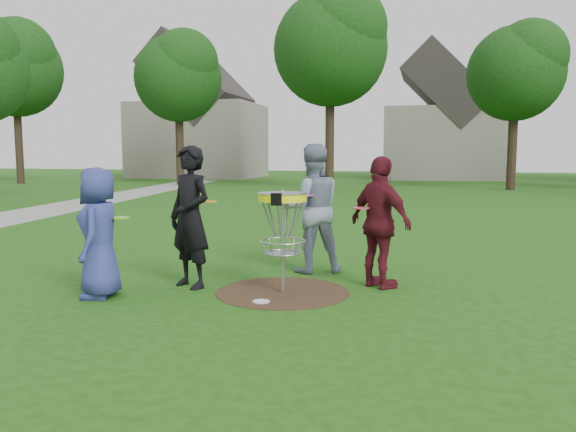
% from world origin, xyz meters
% --- Properties ---
extents(ground, '(100.00, 100.00, 0.00)m').
position_xyz_m(ground, '(0.00, 0.00, 0.00)').
color(ground, '#19470F').
rests_on(ground, ground).
extents(dirt_patch, '(1.80, 1.80, 0.01)m').
position_xyz_m(dirt_patch, '(0.00, 0.00, 0.00)').
color(dirt_patch, '#47331E').
rests_on(dirt_patch, ground).
extents(concrete_path, '(7.75, 39.92, 0.02)m').
position_xyz_m(concrete_path, '(-10.00, 8.00, 0.01)').
color(concrete_path, '#9E9E99').
rests_on(concrete_path, ground).
extents(player_blue, '(0.73, 0.94, 1.69)m').
position_xyz_m(player_blue, '(-2.24, -0.79, 0.84)').
color(player_blue, navy).
rests_on(player_blue, ground).
extents(player_black, '(0.85, 0.74, 1.96)m').
position_xyz_m(player_black, '(-1.32, -0.01, 0.98)').
color(player_black, black).
rests_on(player_black, ground).
extents(player_grey, '(1.19, 1.08, 2.00)m').
position_xyz_m(player_grey, '(0.11, 1.38, 1.00)').
color(player_grey, '#7E89A3').
rests_on(player_grey, ground).
extents(player_maroon, '(1.10, 1.03, 1.82)m').
position_xyz_m(player_maroon, '(1.24, 0.58, 0.91)').
color(player_maroon, '#56131E').
rests_on(player_maroon, ground).
extents(disc_on_grass, '(0.22, 0.22, 0.02)m').
position_xyz_m(disc_on_grass, '(-0.14, -0.56, 0.01)').
color(disc_on_grass, silver).
rests_on(disc_on_grass, ground).
extents(disc_golf_basket, '(0.66, 0.67, 1.38)m').
position_xyz_m(disc_golf_basket, '(0.00, -0.00, 1.02)').
color(disc_golf_basket, '#9EA0A5').
rests_on(disc_golf_basket, ground).
extents(held_discs, '(3.18, 2.02, 0.21)m').
position_xyz_m(held_discs, '(-0.48, 0.22, 1.15)').
color(held_discs, '#74D217').
rests_on(held_discs, ground).
extents(tree_row, '(51.20, 17.42, 9.90)m').
position_xyz_m(tree_row, '(0.44, 20.67, 6.21)').
color(tree_row, '#38281C').
rests_on(tree_row, ground).
extents(house_row, '(44.50, 10.65, 11.62)m').
position_xyz_m(house_row, '(4.78, 33.07, 4.14)').
color(house_row, gray).
rests_on(house_row, ground).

